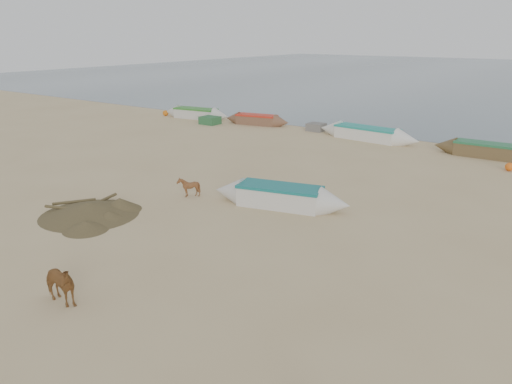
% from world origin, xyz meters
% --- Properties ---
extents(ground, '(140.00, 140.00, 0.00)m').
position_xyz_m(ground, '(0.00, 0.00, 0.00)').
color(ground, tan).
rests_on(ground, ground).
extents(cow_adult, '(1.39, 0.65, 1.16)m').
position_xyz_m(cow_adult, '(-0.38, -4.46, 0.58)').
color(cow_adult, brown).
rests_on(cow_adult, ground).
extents(calf_front, '(0.86, 0.78, 0.88)m').
position_xyz_m(calf_front, '(-3.85, 4.30, 0.44)').
color(calf_front, brown).
rests_on(calf_front, ground).
extents(near_canoe, '(6.00, 2.64, 0.90)m').
position_xyz_m(near_canoe, '(0.12, 5.52, 0.45)').
color(near_canoe, silver).
rests_on(near_canoe, ground).
extents(debris_pile, '(4.28, 4.28, 0.52)m').
position_xyz_m(debris_pile, '(-5.46, 0.28, 0.26)').
color(debris_pile, brown).
rests_on(debris_pile, ground).
extents(waterline_canoes, '(50.88, 3.35, 0.88)m').
position_xyz_m(waterline_canoes, '(1.74, 20.33, 0.42)').
color(waterline_canoes, beige).
rests_on(waterline_canoes, ground).
extents(beach_clutter, '(45.55, 4.74, 0.64)m').
position_xyz_m(beach_clutter, '(4.11, 19.57, 0.30)').
color(beach_clutter, '#2B5F36').
rests_on(beach_clutter, ground).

